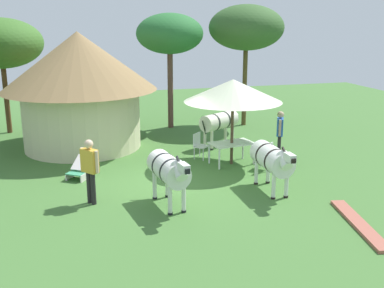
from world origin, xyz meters
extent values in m
plane|color=#427033|center=(0.00, 0.00, 0.00)|extent=(36.00, 36.00, 0.00)
cylinder|color=beige|center=(-2.24, 4.66, 1.10)|extent=(4.32, 4.32, 2.20)
cone|color=olive|center=(-2.24, 4.66, 3.26)|extent=(5.69, 5.69, 2.11)
cylinder|color=#4C3729|center=(2.45, 1.12, 1.06)|extent=(0.10, 0.10, 2.13)
cone|color=beige|center=(2.45, 1.12, 2.49)|extent=(3.22, 3.22, 0.73)
cube|color=silver|center=(2.45, 1.12, 0.72)|extent=(1.55, 1.06, 0.04)
cylinder|color=silver|center=(1.74, 1.37, 0.35)|extent=(0.06, 0.06, 0.70)
cylinder|color=silver|center=(3.04, 1.58, 0.35)|extent=(0.06, 0.06, 0.70)
cylinder|color=silver|center=(1.85, 0.65, 0.35)|extent=(0.06, 0.06, 0.70)
cylinder|color=silver|center=(3.15, 0.86, 0.35)|extent=(0.06, 0.06, 0.70)
cube|color=silver|center=(1.64, 1.97, 0.45)|extent=(0.61, 0.61, 0.04)
cube|color=silver|center=(1.51, 2.10, 0.68)|extent=(0.35, 0.33, 0.45)
cylinder|color=silver|center=(1.90, 1.97, 0.23)|extent=(0.04, 0.04, 0.45)
cylinder|color=silver|center=(1.63, 1.70, 0.23)|extent=(0.04, 0.04, 0.45)
cylinder|color=silver|center=(1.66, 2.23, 0.23)|extent=(0.04, 0.04, 0.45)
cylinder|color=silver|center=(1.38, 1.97, 0.23)|extent=(0.04, 0.04, 0.45)
cube|color=silver|center=(3.24, 0.27, 0.45)|extent=(0.61, 0.61, 0.04)
cube|color=silver|center=(3.37, 0.13, 0.68)|extent=(0.35, 0.33, 0.45)
cylinder|color=silver|center=(2.98, 0.27, 0.23)|extent=(0.04, 0.04, 0.45)
cylinder|color=silver|center=(3.26, 0.53, 0.23)|extent=(0.04, 0.04, 0.45)
cylinder|color=silver|center=(3.23, 0.01, 0.23)|extent=(0.04, 0.04, 0.45)
cylinder|color=silver|center=(3.51, 0.27, 0.23)|extent=(0.04, 0.04, 0.45)
cylinder|color=#251F27|center=(4.30, 1.33, 0.42)|extent=(0.12, 0.12, 0.84)
cylinder|color=#251F27|center=(4.23, 1.19, 0.42)|extent=(0.12, 0.12, 0.84)
cube|color=blue|center=(4.26, 1.26, 1.14)|extent=(0.39, 0.50, 0.60)
cylinder|color=tan|center=(4.38, 1.49, 1.16)|extent=(0.09, 0.09, 0.56)
cylinder|color=tan|center=(4.15, 1.03, 1.16)|extent=(0.09, 0.09, 0.56)
sphere|color=tan|center=(4.26, 1.26, 1.57)|extent=(0.23, 0.23, 0.23)
cylinder|color=black|center=(-2.40, -1.10, 0.44)|extent=(0.13, 0.13, 0.88)
cylinder|color=black|center=(-2.30, -1.22, 0.44)|extent=(0.13, 0.13, 0.88)
cube|color=gold|center=(-2.35, -1.16, 1.19)|extent=(0.47, 0.51, 0.62)
cylinder|color=beige|center=(-2.52, -0.95, 1.21)|extent=(0.09, 0.09, 0.59)
cylinder|color=beige|center=(-2.18, -1.37, 1.21)|extent=(0.09, 0.09, 0.59)
sphere|color=beige|center=(-2.35, -1.16, 1.64)|extent=(0.24, 0.24, 0.24)
cube|color=#3B9469|center=(-2.63, 0.92, 0.22)|extent=(0.74, 0.75, 0.03)
cube|color=silver|center=(-2.47, 1.14, 0.46)|extent=(0.72, 0.72, 0.37)
cube|color=beige|center=(-2.39, 0.81, 0.11)|extent=(0.38, 0.52, 0.22)
cube|color=beige|center=(-2.81, 1.11, 0.11)|extent=(0.38, 0.52, 0.22)
cylinder|color=silver|center=(-0.41, -1.85, 1.01)|extent=(0.88, 1.59, 0.67)
cylinder|color=black|center=(-0.45, -1.55, 1.01)|extent=(0.69, 0.18, 0.68)
cylinder|color=black|center=(-0.37, -2.12, 1.01)|extent=(0.69, 0.18, 0.68)
cylinder|color=silver|center=(-0.31, -2.60, 1.19)|extent=(0.37, 0.58, 0.51)
cube|color=silver|center=(-0.27, -2.87, 1.35)|extent=(0.23, 0.42, 0.20)
cube|color=black|center=(-0.24, -3.05, 1.32)|extent=(0.14, 0.14, 0.12)
cube|color=black|center=(-0.31, -2.60, 1.39)|extent=(0.09, 0.37, 0.28)
cylinder|color=silver|center=(-0.15, -2.39, 0.38)|extent=(0.11, 0.11, 0.76)
cylinder|color=black|center=(-0.15, -2.39, 0.03)|extent=(0.13, 0.13, 0.06)
cylinder|color=silver|center=(-0.51, -2.44, 0.38)|extent=(0.11, 0.11, 0.76)
cylinder|color=black|center=(-0.51, -2.44, 0.03)|extent=(0.13, 0.13, 0.06)
cylinder|color=silver|center=(-0.31, -1.25, 0.38)|extent=(0.11, 0.11, 0.76)
cylinder|color=black|center=(-0.31, -1.25, 0.03)|extent=(0.13, 0.13, 0.06)
cylinder|color=silver|center=(-0.67, -1.30, 0.38)|extent=(0.11, 0.11, 0.76)
cylinder|color=black|center=(-0.67, -1.30, 0.03)|extent=(0.13, 0.13, 0.06)
cylinder|color=black|center=(-0.52, -1.05, 0.91)|extent=(0.08, 0.24, 0.53)
cylinder|color=silver|center=(2.77, 3.38, 0.98)|extent=(1.70, 1.36, 0.62)
cylinder|color=black|center=(2.50, 3.22, 0.98)|extent=(0.39, 0.58, 0.63)
cylinder|color=black|center=(3.02, 3.53, 0.98)|extent=(0.39, 0.58, 0.63)
cylinder|color=silver|center=(3.46, 3.80, 1.16)|extent=(0.60, 0.51, 0.49)
cube|color=silver|center=(3.70, 3.94, 1.32)|extent=(0.44, 0.36, 0.20)
cube|color=black|center=(3.86, 4.04, 1.29)|extent=(0.16, 0.16, 0.12)
cube|color=black|center=(3.46, 3.80, 1.36)|extent=(0.33, 0.22, 0.28)
cylinder|color=silver|center=(3.21, 3.85, 0.38)|extent=(0.11, 0.11, 0.75)
cylinder|color=black|center=(3.21, 3.85, 0.03)|extent=(0.13, 0.13, 0.06)
cylinder|color=silver|center=(3.38, 3.55, 0.38)|extent=(0.11, 0.11, 0.75)
cylinder|color=black|center=(3.38, 3.55, 0.03)|extent=(0.13, 0.13, 0.06)
cylinder|color=silver|center=(2.16, 3.21, 0.38)|extent=(0.11, 0.11, 0.75)
cylinder|color=black|center=(2.16, 3.21, 0.03)|extent=(0.13, 0.13, 0.06)
cylinder|color=silver|center=(2.34, 2.92, 0.38)|extent=(0.11, 0.11, 0.75)
cylinder|color=black|center=(2.34, 2.92, 0.03)|extent=(0.13, 0.13, 0.06)
cylinder|color=black|center=(2.04, 2.94, 0.88)|extent=(0.23, 0.16, 0.53)
cylinder|color=silver|center=(2.63, -1.58, 0.96)|extent=(0.71, 1.60, 0.69)
cylinder|color=black|center=(2.63, -1.26, 0.96)|extent=(0.70, 0.09, 0.70)
cylinder|color=black|center=(2.63, -1.86, 0.96)|extent=(0.70, 0.09, 0.70)
cylinder|color=silver|center=(2.62, -2.37, 1.14)|extent=(0.32, 0.55, 0.51)
cube|color=silver|center=(2.62, -2.65, 1.30)|extent=(0.18, 0.40, 0.20)
cube|color=black|center=(2.62, -2.83, 1.27)|extent=(0.12, 0.12, 0.12)
cube|color=black|center=(2.62, -2.37, 1.34)|extent=(0.04, 0.37, 0.28)
cylinder|color=silver|center=(2.81, -2.18, 0.35)|extent=(0.11, 0.11, 0.71)
cylinder|color=black|center=(2.81, -2.18, 0.03)|extent=(0.13, 0.13, 0.06)
cylinder|color=silver|center=(2.44, -2.18, 0.35)|extent=(0.11, 0.11, 0.71)
cylinder|color=black|center=(2.44, -2.18, 0.03)|extent=(0.13, 0.13, 0.06)
cylinder|color=silver|center=(2.83, -0.97, 0.35)|extent=(0.11, 0.11, 0.71)
cylinder|color=black|center=(2.83, -0.97, 0.03)|extent=(0.13, 0.13, 0.06)
cylinder|color=silver|center=(2.45, -0.97, 0.35)|extent=(0.11, 0.11, 0.71)
cylinder|color=black|center=(2.45, -0.97, 0.03)|extent=(0.13, 0.13, 0.06)
cylinder|color=black|center=(2.64, -0.73, 0.86)|extent=(0.05, 0.24, 0.53)
cylinder|color=brown|center=(1.72, 6.98, 1.66)|extent=(0.24, 0.24, 3.32)
ellipsoid|color=#27682F|center=(1.72, 6.98, 4.12)|extent=(2.88, 2.88, 1.73)
cylinder|color=brown|center=(5.07, 6.56, 1.73)|extent=(0.20, 0.20, 3.45)
ellipsoid|color=#335A28|center=(5.07, 6.56, 4.36)|extent=(3.30, 3.30, 1.98)
cylinder|color=brown|center=(-5.18, 7.90, 1.41)|extent=(0.21, 0.21, 2.82)
ellipsoid|color=#3A6926|center=(-5.18, 7.90, 3.76)|extent=(3.42, 3.42, 2.05)
cube|color=#A55A49|center=(3.68, -4.29, 0.04)|extent=(0.90, 2.82, 0.08)
camera|label=1|loc=(-2.95, -13.10, 4.81)|focal=43.90mm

